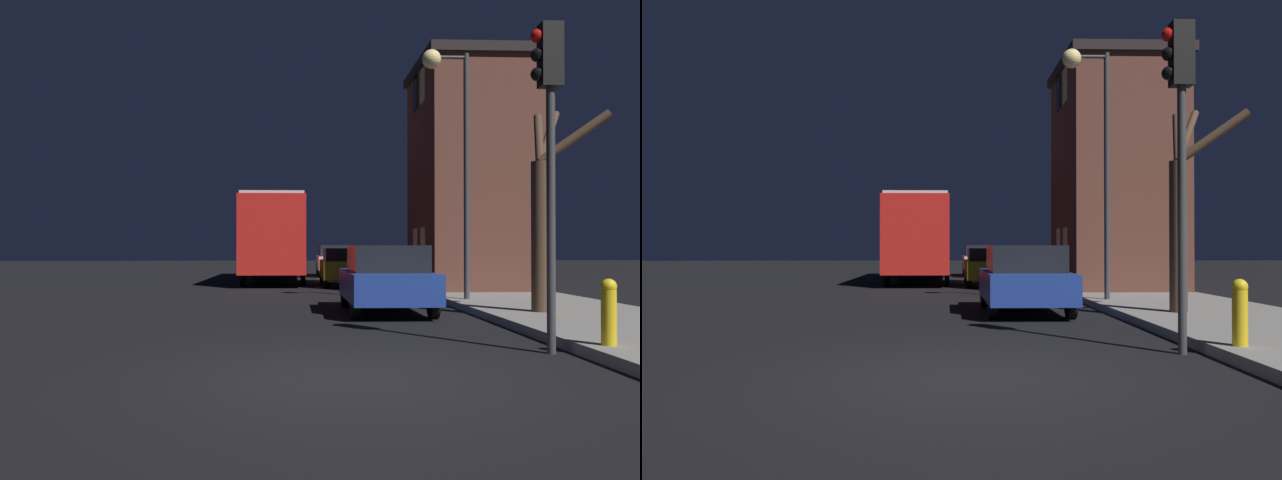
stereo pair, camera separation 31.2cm
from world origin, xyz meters
TOP-DOWN VIEW (x-y plane):
  - ground_plane at (0.00, 0.00)m, footprint 120.00×120.00m
  - brick_building at (5.30, 13.00)m, footprint 3.72×4.63m
  - streetlamp at (3.43, 8.51)m, footprint 1.21×0.49m
  - traffic_light at (3.02, 1.32)m, footprint 0.43×0.24m
  - bare_tree at (4.63, 5.41)m, footprint 1.53×1.57m
  - bus at (-1.36, 20.02)m, footprint 2.49×10.35m
  - car_near_lane at (1.53, 6.84)m, footprint 1.82×4.02m
  - car_mid_lane at (1.40, 16.58)m, footprint 1.81×3.97m
  - car_far_lane at (1.52, 24.48)m, footprint 1.76×3.92m
  - fire_hydrant at (3.72, 1.01)m, footprint 0.21×0.21m

SIDE VIEW (x-z plane):
  - ground_plane at x=0.00m, z-range 0.00..0.00m
  - fire_hydrant at x=3.72m, z-range 0.19..1.09m
  - car_mid_lane at x=1.40m, z-range 0.04..1.48m
  - car_near_lane at x=1.53m, z-range 0.02..1.55m
  - car_far_lane at x=1.52m, z-range 0.04..1.61m
  - bus at x=-1.36m, z-range 0.34..3.87m
  - bare_tree at x=4.63m, z-range 0.06..4.43m
  - traffic_light at x=3.02m, z-range 1.00..5.65m
  - brick_building at x=5.30m, z-range 0.18..7.58m
  - streetlamp at x=3.43m, z-range 1.62..8.02m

